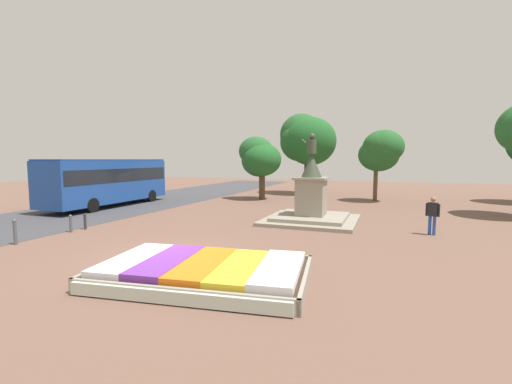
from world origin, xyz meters
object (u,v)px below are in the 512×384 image
statue_monument (311,203)px  kerb_bollard_mid_a (15,231)px  flower_planter (203,271)px  kerb_bollard_north (85,221)px  city_bus (108,179)px  pedestrian_with_handbag (433,213)px  kerb_bollard_mid_b (71,223)px

statue_monument → kerb_bollard_mid_a: (-9.54, -8.85, -0.45)m
flower_planter → kerb_bollard_north: 9.40m
statue_monument → kerb_bollard_mid_a: size_ratio=4.74×
statue_monument → kerb_bollard_north: (-9.42, -5.72, -0.56)m
statue_monument → city_bus: bearing=176.5°
pedestrian_with_handbag → statue_monument: bearing=167.2°
statue_monument → kerb_bollard_mid_b: statue_monument is taller
kerb_bollard_mid_b → statue_monument: bearing=34.2°
kerb_bollard_mid_a → pedestrian_with_handbag: bearing=26.7°
city_bus → kerb_bollard_north: bearing=-53.0°
city_bus → kerb_bollard_mid_b: 8.94m
kerb_bollard_mid_b → kerb_bollard_mid_a: bearing=-91.4°
statue_monument → kerb_bollard_mid_a: statue_monument is taller
city_bus → kerb_bollard_mid_b: city_bus is taller
flower_planter → pedestrian_with_handbag: pedestrian_with_handbag is taller
pedestrian_with_handbag → kerb_bollard_north: pedestrian_with_handbag is taller
statue_monument → kerb_bollard_mid_b: size_ratio=5.83×
pedestrian_with_handbag → kerb_bollard_mid_b: pedestrian_with_handbag is taller
kerb_bollard_north → kerb_bollard_mid_b: bearing=-94.8°
statue_monument → kerb_bollard_mid_a: bearing=-137.1°
kerb_bollard_mid_a → kerb_bollard_mid_b: bearing=88.6°
city_bus → pedestrian_with_handbag: size_ratio=5.86×
kerb_bollard_mid_b → kerb_bollard_north: (0.06, 0.72, -0.02)m
flower_planter → statue_monument: 9.75m
flower_planter → kerb_bollard_mid_b: kerb_bollard_mid_b is taller
flower_planter → pedestrian_with_handbag: (6.43, 8.43, 0.71)m
pedestrian_with_handbag → kerb_bollard_north: size_ratio=2.19×
flower_planter → kerb_bollard_mid_a: size_ratio=6.12×
flower_planter → kerb_bollard_mid_b: (-8.58, 3.25, 0.18)m
city_bus → kerb_bollard_mid_b: (4.92, -7.33, -1.45)m
kerb_bollard_mid_a → kerb_bollard_mid_b: kerb_bollard_mid_a is taller
statue_monument → city_bus: 14.45m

